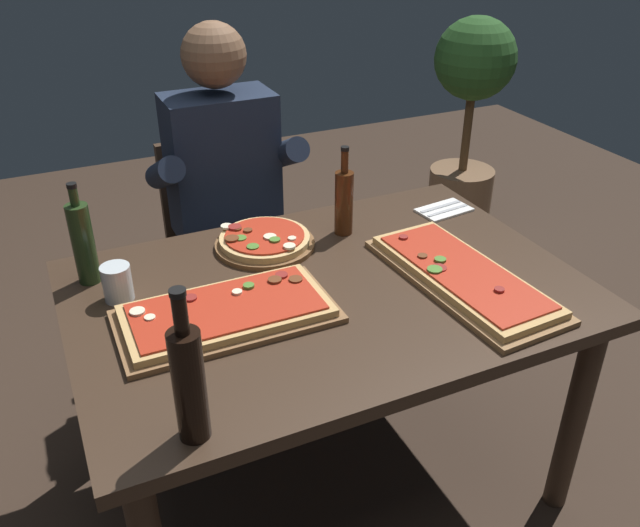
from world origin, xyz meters
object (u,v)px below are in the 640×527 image
object	(u,v)px
wine_bottle_dark	(83,242)
seated_diner	(228,192)
oil_bottle_amber	(189,381)
dining_table	(327,315)
potted_plant_corner	(468,123)
pizza_rectangular_front	(227,313)
vinegar_bottle_green	(344,201)
diner_chair	(223,240)
pizza_round_far	(265,241)
tumbler_near_camera	(117,283)
pizza_rectangular_left	(462,276)

from	to	relation	value
wine_bottle_dark	seated_diner	size ratio (longest dim) A/B	0.22
seated_diner	oil_bottle_amber	bearing A→B (deg)	-110.97
dining_table	potted_plant_corner	size ratio (longest dim) A/B	1.19
pizza_rectangular_front	vinegar_bottle_green	world-z (taller)	vinegar_bottle_green
diner_chair	pizza_rectangular_front	bearing A→B (deg)	-105.71
vinegar_bottle_green	oil_bottle_amber	bearing A→B (deg)	-134.94
pizza_rectangular_front	oil_bottle_amber	size ratio (longest dim) A/B	1.60
diner_chair	potted_plant_corner	xyz separation A→B (m)	(1.44, 0.40, 0.16)
pizza_round_far	tumbler_near_camera	world-z (taller)	tumbler_near_camera
wine_bottle_dark	diner_chair	distance (m)	0.85
seated_diner	diner_chair	bearing A→B (deg)	90.00
vinegar_bottle_green	diner_chair	distance (m)	0.72
pizza_rectangular_left	wine_bottle_dark	xyz separation A→B (m)	(-0.95, 0.45, 0.10)
oil_bottle_amber	pizza_rectangular_left	bearing A→B (deg)	17.40
pizza_rectangular_front	pizza_round_far	size ratio (longest dim) A/B	1.81
oil_bottle_amber	wine_bottle_dark	bearing A→B (deg)	98.57
pizza_rectangular_front	wine_bottle_dark	xyz separation A→B (m)	(-0.29, 0.35, 0.10)
pizza_rectangular_front	wine_bottle_dark	size ratio (longest dim) A/B	1.88
dining_table	potted_plant_corner	world-z (taller)	potted_plant_corner
pizza_round_far	seated_diner	world-z (taller)	seated_diner
pizza_round_far	wine_bottle_dark	world-z (taller)	wine_bottle_dark
dining_table	pizza_rectangular_front	bearing A→B (deg)	-173.89
oil_bottle_amber	dining_table	bearing A→B (deg)	39.27
vinegar_bottle_green	potted_plant_corner	distance (m)	1.57
pizza_round_far	dining_table	bearing A→B (deg)	-75.60
pizza_round_far	tumbler_near_camera	xyz separation A→B (m)	(-0.46, -0.11, 0.03)
pizza_rectangular_front	tumbler_near_camera	world-z (taller)	tumbler_near_camera
dining_table	seated_diner	xyz separation A→B (m)	(-0.05, 0.74, 0.10)
pizza_rectangular_left	wine_bottle_dark	world-z (taller)	wine_bottle_dark
vinegar_bottle_green	pizza_rectangular_front	bearing A→B (deg)	-147.64
seated_diner	potted_plant_corner	distance (m)	1.54
tumbler_near_camera	diner_chair	world-z (taller)	diner_chair
wine_bottle_dark	tumbler_near_camera	distance (m)	0.16
pizza_round_far	wine_bottle_dark	distance (m)	0.53
wine_bottle_dark	diner_chair	xyz separation A→B (m)	(0.54, 0.54, -0.38)
pizza_rectangular_left	vinegar_bottle_green	size ratio (longest dim) A/B	2.21
tumbler_near_camera	seated_diner	world-z (taller)	seated_diner
dining_table	pizza_rectangular_left	xyz separation A→B (m)	(0.36, -0.13, 0.11)
pizza_rectangular_front	wine_bottle_dark	distance (m)	0.46
dining_table	pizza_rectangular_front	world-z (taller)	pizza_rectangular_front
oil_bottle_amber	vinegar_bottle_green	bearing A→B (deg)	45.06
seated_diner	dining_table	bearing A→B (deg)	-85.91
pizza_rectangular_front	pizza_round_far	bearing A→B (deg)	55.27
pizza_rectangular_left	seated_diner	bearing A→B (deg)	115.16
tumbler_near_camera	diner_chair	distance (m)	0.88
pizza_rectangular_left	diner_chair	world-z (taller)	diner_chair
oil_bottle_amber	potted_plant_corner	bearing A→B (deg)	41.38
wine_bottle_dark	tumbler_near_camera	bearing A→B (deg)	-65.74
vinegar_bottle_green	potted_plant_corner	world-z (taller)	potted_plant_corner
diner_chair	seated_diner	size ratio (longest dim) A/B	0.65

